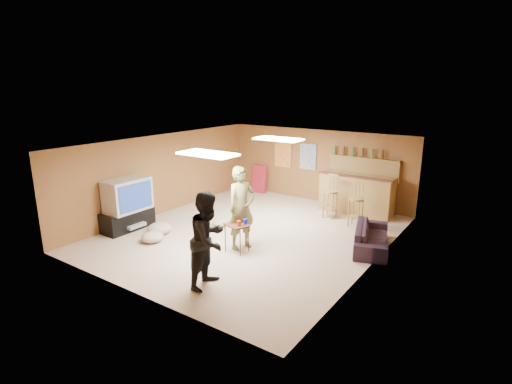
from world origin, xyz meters
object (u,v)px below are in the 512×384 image
Objects in this scene: tv_body at (127,195)px; sofa at (372,237)px; person_black at (209,240)px; bar_counter at (356,194)px; tray_table at (237,238)px; person_olive at (242,208)px.

tv_body reaches higher than sofa.
tv_body is 0.63× the size of person_black.
tv_body is 0.55× the size of bar_counter.
sofa is at bearing -37.59° from person_black.
person_black is 2.76× the size of tray_table.
tv_body reaches higher than bar_counter.
sofa is at bearing 38.70° from tray_table.
bar_counter is 2.49m from sofa.
bar_counter is (4.15, 4.45, -0.35)m from tv_body.
sofa is at bearing 23.17° from tv_body.
person_black reaches higher than sofa.
person_olive is 2.91× the size of tray_table.
person_olive reaches higher than sofa.
person_olive is at bearing 12.81° from tv_body.
bar_counter is at bearing 74.40° from tray_table.
person_olive reaches higher than tv_body.
person_black is (0.54, -1.70, -0.05)m from person_olive.
tray_table is (-2.32, -1.86, 0.06)m from sofa.
tv_body is at bearing -133.00° from bar_counter.
bar_counter is 1.09× the size of person_olive.
sofa is 2.78× the size of tray_table.
tv_body is 3.11m from tray_table.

